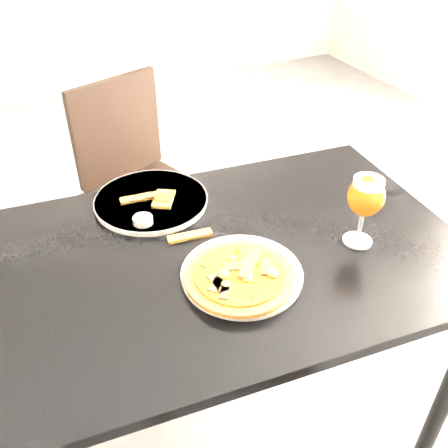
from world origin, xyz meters
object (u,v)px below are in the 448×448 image
chair_far (140,182)px  beer_glass (366,197)px  dining_table (232,275)px  pizza (240,275)px

chair_far → beer_glass: bearing=-90.4°
dining_table → beer_glass: size_ratio=6.45×
chair_far → beer_glass: size_ratio=4.58×
dining_table → chair_far: chair_far is taller
dining_table → chair_far: 0.85m
chair_far → pizza: 1.00m
beer_glass → pizza: bearing=-178.4°
pizza → beer_glass: bearing=1.6°
chair_far → dining_table: bearing=-108.5°
pizza → beer_glass: beer_glass is taller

